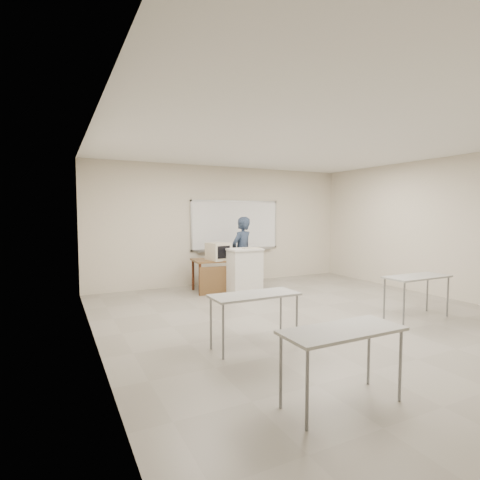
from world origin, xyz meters
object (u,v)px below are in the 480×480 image
instructor_desk (228,267)px  podium (244,271)px  whiteboard (236,226)px  mouse (237,258)px  presenter (242,253)px  laptop (243,256)px  keyboard (252,248)px  crt_monitor (218,251)px

instructor_desk → podium: podium is taller
whiteboard → podium: whiteboard is taller
mouse → instructor_desk: bearing=160.9°
podium → instructor_desk: bearing=113.5°
whiteboard → mouse: (-0.50, -1.10, -0.71)m
instructor_desk → presenter: presenter is taller
podium → mouse: bearing=89.8°
instructor_desk → podium: size_ratio=1.48×
whiteboard → laptop: size_ratio=7.84×
whiteboard → presenter: bearing=-107.0°
keyboard → laptop: bearing=80.2°
crt_monitor → laptop: 0.66m
podium → mouse: podium is taller
presenter → podium: bearing=43.1°
laptop → crt_monitor: bearing=166.4°
whiteboard → crt_monitor: size_ratio=5.18×
instructor_desk → laptop: bearing=3.9°
instructor_desk → keyboard: bearing=-55.4°
whiteboard → podium: size_ratio=2.41×
whiteboard → podium: bearing=-108.8°
podium → keyboard: 0.55m
mouse → whiteboard: bearing=70.1°
laptop → presenter: (0.02, 0.11, 0.06)m
whiteboard → keyboard: 1.69m
instructor_desk → laptop: laptop is taller
podium → crt_monitor: bearing=135.2°
laptop → whiteboard: bearing=60.2°
crt_monitor → mouse: 0.49m
keyboard → presenter: (0.10, 0.68, -0.18)m
crt_monitor → keyboard: bearing=-55.3°
whiteboard → mouse: 1.40m
instructor_desk → laptop: 0.47m
laptop → mouse: laptop is taller
instructor_desk → keyboard: (0.32, -0.58, 0.48)m
keyboard → crt_monitor: bearing=133.8°
keyboard → presenter: size_ratio=0.23×
instructor_desk → mouse: (0.20, -0.09, 0.21)m
podium → presenter: size_ratio=0.60×
whiteboard → podium: (-0.50, -1.47, -0.96)m
podium → keyboard: keyboard is taller
podium → presenter: presenter is taller
keyboard → mouse: bearing=102.1°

